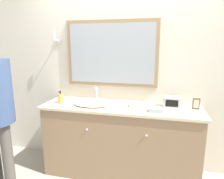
% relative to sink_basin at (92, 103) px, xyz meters
% --- Properties ---
extents(wall_back, '(8.00, 0.18, 2.55)m').
position_rel_sink_basin_xyz_m(wall_back, '(0.35, 0.33, 0.35)').
color(wall_back, silver).
rests_on(wall_back, ground_plane).
extents(vanity_counter, '(1.94, 0.58, 0.92)m').
position_rel_sink_basin_xyz_m(vanity_counter, '(0.36, 0.02, -0.48)').
color(vanity_counter, '#937556').
rests_on(vanity_counter, ground_plane).
extents(sink_basin, '(0.47, 0.39, 0.19)m').
position_rel_sink_basin_xyz_m(sink_basin, '(0.00, 0.00, 0.00)').
color(sink_basin, white).
rests_on(sink_basin, vanity_counter).
extents(soap_bottle, '(0.06, 0.06, 0.16)m').
position_rel_sink_basin_xyz_m(soap_bottle, '(-0.41, -0.04, 0.04)').
color(soap_bottle, gold).
rests_on(soap_bottle, vanity_counter).
extents(appliance_box, '(0.20, 0.14, 0.12)m').
position_rel_sink_basin_xyz_m(appliance_box, '(0.96, 0.13, 0.04)').
color(appliance_box, '#BCBCC1').
rests_on(appliance_box, vanity_counter).
extents(picture_frame, '(0.08, 0.01, 0.13)m').
position_rel_sink_basin_xyz_m(picture_frame, '(1.23, 0.09, 0.05)').
color(picture_frame, brown).
rests_on(picture_frame, vanity_counter).
extents(hand_towel_near_sink, '(0.14, 0.12, 0.05)m').
position_rel_sink_basin_xyz_m(hand_towel_near_sink, '(0.54, 0.04, 0.01)').
color(hand_towel_near_sink, white).
rests_on(hand_towel_near_sink, vanity_counter).
extents(hand_towel_far_corner, '(0.16, 0.11, 0.05)m').
position_rel_sink_basin_xyz_m(hand_towel_far_corner, '(0.79, -0.10, 0.00)').
color(hand_towel_far_corner, '#A8B7C6').
rests_on(hand_towel_far_corner, vanity_counter).
extents(metal_tray, '(0.15, 0.10, 0.01)m').
position_rel_sink_basin_xyz_m(metal_tray, '(0.51, -0.13, -0.01)').
color(metal_tray, '#ADADB2').
rests_on(metal_tray, vanity_counter).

